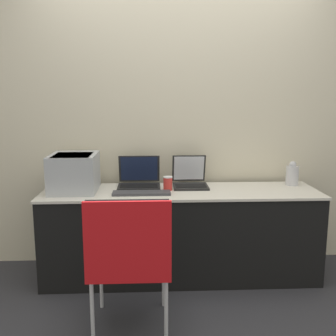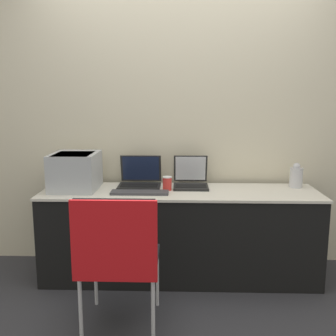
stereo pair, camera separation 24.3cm
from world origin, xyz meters
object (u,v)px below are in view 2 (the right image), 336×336
Objects in this scene: laptop_right at (191,180)px; external_keyboard at (140,192)px; laptop_left at (140,180)px; metal_pitcher at (297,176)px; coffee_cup at (168,183)px; printer at (76,170)px; chair at (118,250)px.

laptop_right is 0.49m from external_keyboard.
laptop_left is 1.31m from metal_pitcher.
laptop_left is at bearing 148.63° from coffee_cup.
printer is 1.82m from metal_pitcher.
printer is at bearing 118.92° from chair.
laptop_right is 1.11m from chair.
chair is at bearing -115.34° from laptop_right.
external_keyboard is 4.02× the size of coffee_cup.
chair reaches higher than coffee_cup.
metal_pitcher is at bearing 36.27° from chair.
chair is (-0.06, -0.72, -0.18)m from external_keyboard.
coffee_cup is at bearing 31.20° from external_keyboard.
laptop_left is at bearing 179.82° from metal_pitcher.
coffee_cup is at bearing -0.95° from printer.
external_keyboard is (0.03, -0.27, -0.05)m from laptop_left.
chair is (-0.47, -0.99, -0.23)m from laptop_right.
printer reaches higher than metal_pitcher.
coffee_cup is (0.24, -0.14, 0.00)m from laptop_left.
laptop_right reaches higher than laptop_left.
printer is 1.21× the size of laptop_left.
chair is (0.47, -0.86, -0.33)m from printer.
metal_pitcher reaches higher than chair.
metal_pitcher reaches higher than external_keyboard.
metal_pitcher is 0.23× the size of chair.
laptop_right is 0.71× the size of external_keyboard.
chair is (-0.27, -0.85, -0.23)m from coffee_cup.
metal_pitcher is at bearing -0.18° from laptop_left.
external_keyboard is 0.50× the size of chair.
external_keyboard is at bearing -14.57° from printer.
coffee_cup is at bearing -31.37° from laptop_left.
chair is at bearing -143.73° from metal_pitcher.
laptop_left is 1.09× the size of laptop_right.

